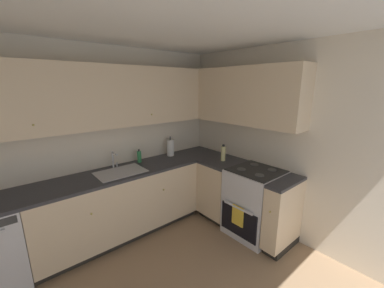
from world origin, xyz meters
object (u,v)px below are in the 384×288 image
Objects in this scene: soap_bottle at (139,156)px; oven_range at (254,202)px; oil_bottle at (223,153)px; paper_towel_roll at (170,148)px.

oven_range is at bearing -52.61° from soap_bottle.
soap_bottle is 1.21m from oil_bottle.
oil_bottle is at bearing -36.84° from soap_bottle.
oil_bottle is (-0.02, 0.57, 0.55)m from oven_range.
paper_towel_roll is 1.31× the size of oil_bottle.
paper_towel_roll reaches higher than oil_bottle.
oven_range is at bearing -88.14° from oil_bottle.
soap_bottle is (-0.99, 1.29, 0.53)m from oven_range.
paper_towel_roll reaches higher than soap_bottle.
oil_bottle is (0.44, -0.71, -0.02)m from paper_towel_roll.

